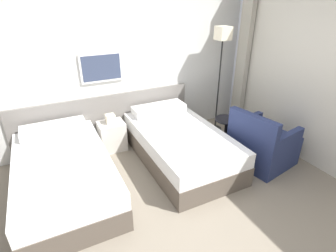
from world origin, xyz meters
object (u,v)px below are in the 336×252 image
bed_near_door (64,174)px  armchair (262,146)px  floor_lamp (222,47)px  side_table (226,129)px  bed_near_window (179,144)px  nightstand (112,135)px

bed_near_door → armchair: (2.71, -0.62, 0.03)m
floor_lamp → side_table: 1.37m
bed_near_window → armchair: (1.05, -0.62, 0.03)m
bed_near_window → bed_near_door: bearing=180.0°
nightstand → side_table: bearing=-27.8°
bed_near_door → side_table: 2.45m
floor_lamp → side_table: (-0.32, -0.70, -1.14)m
bed_near_window → side_table: size_ratio=3.50×
bed_near_door → side_table: bearing=-2.2°
side_table → nightstand: bearing=152.2°
floor_lamp → armchair: 1.74m
floor_lamp → armchair: floor_lamp is taller
nightstand → armchair: 2.33m
side_table → floor_lamp: bearing=65.2°
nightstand → floor_lamp: (1.94, -0.15, 1.27)m
bed_near_door → armchair: size_ratio=2.19×
nightstand → armchair: bearing=-36.2°
nightstand → armchair: armchair is taller
bed_near_door → floor_lamp: floor_lamp is taller
nightstand → side_table: (1.62, -0.85, 0.13)m
armchair → floor_lamp: bearing=-13.1°
bed_near_door → bed_near_window: (1.66, 0.00, 0.00)m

